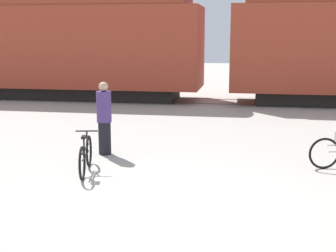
# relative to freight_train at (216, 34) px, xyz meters

# --- Properties ---
(ground_plane) EXTENTS (80.00, 80.00, 0.00)m
(ground_plane) POSITION_rel_freight_train_xyz_m (-0.00, -12.69, -2.82)
(ground_plane) COLOR #A8A399
(freight_train) EXTENTS (56.57, 2.95, 5.36)m
(freight_train) POSITION_rel_freight_train_xyz_m (0.00, 0.00, 0.00)
(freight_train) COLOR black
(freight_train) RESTS_ON ground_plane
(rail_near) EXTENTS (68.57, 0.07, 0.01)m
(rail_near) POSITION_rel_freight_train_xyz_m (-0.00, -0.72, -2.81)
(rail_near) COLOR #4C4238
(rail_near) RESTS_ON ground_plane
(rail_far) EXTENTS (68.57, 0.07, 0.01)m
(rail_far) POSITION_rel_freight_train_xyz_m (-0.00, 0.72, -2.81)
(rail_far) COLOR #4C4238
(rail_far) RESTS_ON ground_plane
(bicycle_black) EXTENTS (0.48, 1.64, 0.84)m
(bicycle_black) POSITION_rel_freight_train_xyz_m (-1.84, -10.91, -2.46)
(bicycle_black) COLOR black
(bicycle_black) RESTS_ON ground_plane
(person_in_purple) EXTENTS (0.35, 0.35, 1.72)m
(person_in_purple) POSITION_rel_freight_train_xyz_m (-1.92, -9.35, -1.96)
(person_in_purple) COLOR black
(person_in_purple) RESTS_ON ground_plane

